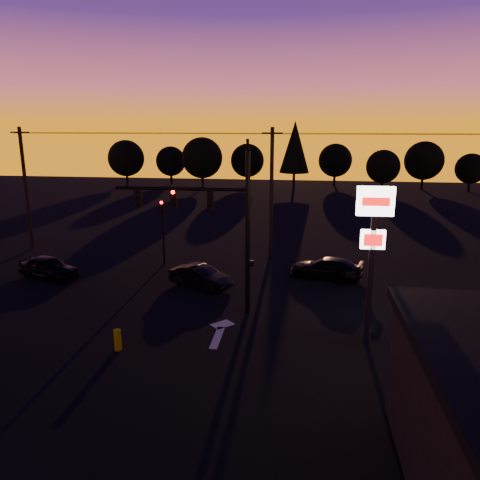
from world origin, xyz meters
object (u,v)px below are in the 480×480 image
(bollard, at_px, (118,340))
(car_mid, at_px, (201,277))
(traffic_signal_mast, at_px, (215,216))
(car_left, at_px, (48,267))
(pylon_sign, at_px, (373,232))
(secondary_signal, at_px, (163,223))
(car_right, at_px, (326,268))

(bollard, height_order, car_mid, car_mid)
(traffic_signal_mast, relative_size, car_left, 2.17)
(bollard, distance_m, car_left, 11.52)
(pylon_sign, distance_m, car_left, 19.77)
(bollard, distance_m, car_mid, 8.27)
(secondary_signal, xyz_separation_m, car_right, (10.68, -1.56, -2.22))
(traffic_signal_mast, distance_m, pylon_sign, 7.52)
(secondary_signal, relative_size, car_right, 0.98)
(secondary_signal, bearing_deg, bollard, -82.69)
(traffic_signal_mast, relative_size, secondary_signal, 1.97)
(car_right, bearing_deg, car_left, -65.09)
(bollard, height_order, car_left, car_left)
(bollard, relative_size, car_right, 0.20)
(pylon_sign, distance_m, bollard, 11.56)
(pylon_sign, distance_m, car_mid, 11.29)
(car_mid, bearing_deg, bollard, -168.10)
(bollard, xyz_separation_m, car_left, (-7.80, 8.47, 0.22))
(car_left, bearing_deg, bollard, -119.51)
(car_mid, bearing_deg, secondary_signal, 64.45)
(car_mid, relative_size, car_right, 0.86)
(pylon_sign, height_order, car_right, pylon_sign)
(pylon_sign, distance_m, car_right, 9.54)
(traffic_signal_mast, xyz_separation_m, secondary_signal, (-4.90, 7.49, -2.07))
(secondary_signal, height_order, car_mid, secondary_signal)
(secondary_signal, relative_size, pylon_sign, 0.64)
(secondary_signal, distance_m, car_right, 11.02)
(secondary_signal, bearing_deg, traffic_signal_mast, -56.81)
(car_left, bearing_deg, car_right, -65.04)
(bollard, height_order, car_right, car_right)
(secondary_signal, relative_size, car_left, 1.10)
(pylon_sign, bearing_deg, car_left, 160.88)
(pylon_sign, bearing_deg, car_mid, 145.52)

